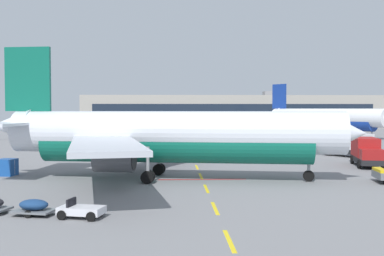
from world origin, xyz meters
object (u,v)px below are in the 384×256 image
at_px(airliner_mid_left, 323,119).
at_px(uld_cargo_container, 7,167).
at_px(airliner_foreground, 169,136).
at_px(baggage_train, 34,207).
at_px(fuel_service_truck, 367,151).
at_px(catering_truck, 348,144).

relative_size(airliner_mid_left, uld_cargo_container, 18.00).
xyz_separation_m(airliner_foreground, uld_cargo_container, (-15.60, 2.99, -3.15)).
height_order(airliner_mid_left, baggage_train, airliner_mid_left).
distance_m(airliner_mid_left, baggage_train, 90.33).
bearing_deg(fuel_service_truck, airliner_foreground, -158.57).
distance_m(airliner_foreground, fuel_service_truck, 23.76).
distance_m(baggage_train, uld_cargo_container, 18.84).
bearing_deg(airliner_mid_left, fuel_service_truck, -103.37).
relative_size(airliner_mid_left, baggage_train, 3.86).
height_order(airliner_mid_left, uld_cargo_container, airliner_mid_left).
xyz_separation_m(airliner_mid_left, fuel_service_truck, (-13.36, -56.20, -2.45)).
distance_m(fuel_service_truck, uld_cargo_container, 38.05).
xyz_separation_m(airliner_foreground, catering_truck, (23.89, 18.94, -2.30)).
bearing_deg(catering_truck, fuel_service_truck, -100.31).
height_order(airliner_foreground, airliner_mid_left, airliner_mid_left).
distance_m(airliner_foreground, airliner_mid_left, 73.87).
xyz_separation_m(baggage_train, uld_cargo_container, (-7.54, 17.27, 0.28)).
height_order(fuel_service_truck, baggage_train, fuel_service_truck).
bearing_deg(baggage_train, catering_truck, 46.12).
distance_m(airliner_foreground, baggage_train, 16.75).
distance_m(catering_truck, fuel_service_truck, 10.47).
relative_size(fuel_service_truck, baggage_train, 0.85).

